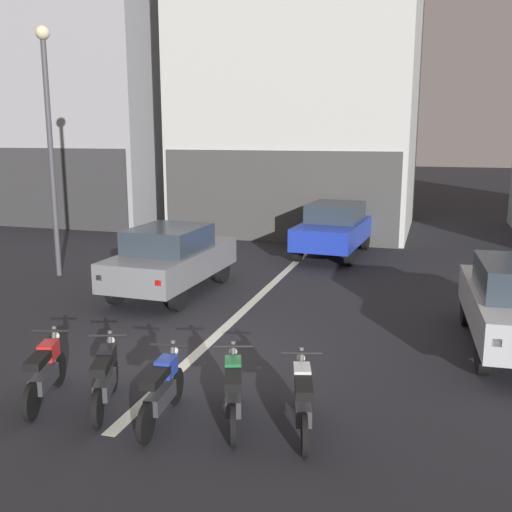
{
  "coord_description": "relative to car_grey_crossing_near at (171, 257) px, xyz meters",
  "views": [
    {
      "loc": [
        3.85,
        -9.2,
        3.85
      ],
      "look_at": [
        0.5,
        2.0,
        1.4
      ],
      "focal_mm": 41.81,
      "sensor_mm": 36.0,
      "label": 1
    }
  ],
  "objects": [
    {
      "name": "motorcycle_green_row_right_mid",
      "position": [
        3.53,
        -5.78,
        -0.43
      ],
      "size": [
        0.68,
        1.6,
        0.98
      ],
      "color": "black",
      "rests_on": "ground"
    },
    {
      "name": "building_corner_left",
      "position": [
        -10.21,
        11.19,
        5.31
      ],
      "size": [
        10.19,
        7.28,
        12.41
      ],
      "color": "#9E9EA3",
      "rests_on": "ground"
    },
    {
      "name": "motorcycle_black_row_left_mid",
      "position": [
        1.66,
        -5.87,
        -0.43
      ],
      "size": [
        0.7,
        1.59,
        0.98
      ],
      "color": "black",
      "rests_on": "ground"
    },
    {
      "name": "motorcycle_blue_row_centre",
      "position": [
        2.6,
        -6.01,
        -0.43
      ],
      "size": [
        0.55,
        1.67,
        0.98
      ],
      "color": "black",
      "rests_on": "ground"
    },
    {
      "name": "ground_plane",
      "position": [
        2.1,
        -3.6,
        -0.89
      ],
      "size": [
        120.0,
        120.0,
        0.0
      ],
      "primitive_type": "plane",
      "color": "#232328"
    },
    {
      "name": "car_grey_crossing_near",
      "position": [
        0.0,
        0.0,
        0.0
      ],
      "size": [
        1.91,
        4.16,
        1.64
      ],
      "color": "black",
      "rests_on": "ground"
    },
    {
      "name": "building_mid_block",
      "position": [
        0.72,
        11.2,
        7.88
      ],
      "size": [
        8.74,
        7.77,
        17.57
      ],
      "color": "silver",
      "rests_on": "ground"
    },
    {
      "name": "lane_centre_line",
      "position": [
        2.1,
        2.4,
        -0.88
      ],
      "size": [
        0.2,
        18.0,
        0.01
      ],
      "primitive_type": "cube",
      "color": "silver",
      "rests_on": "ground"
    },
    {
      "name": "motorcycle_red_row_leftmost",
      "position": [
        0.72,
        -5.94,
        -0.43
      ],
      "size": [
        0.64,
        1.62,
        0.98
      ],
      "color": "black",
      "rests_on": "ground"
    },
    {
      "name": "street_lamp",
      "position": [
        -3.73,
        0.8,
        3.07
      ],
      "size": [
        0.36,
        0.36,
        6.46
      ],
      "color": "#47474C",
      "rests_on": "ground"
    },
    {
      "name": "car_blue_down_street",
      "position": [
        3.01,
        5.66,
        0.0
      ],
      "size": [
        2.04,
        4.21,
        1.64
      ],
      "color": "black",
      "rests_on": "ground"
    },
    {
      "name": "motorcycle_white_row_rightmost",
      "position": [
        4.47,
        -5.75,
        -0.43
      ],
      "size": [
        0.61,
        1.63,
        0.98
      ],
      "color": "black",
      "rests_on": "ground"
    }
  ]
}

